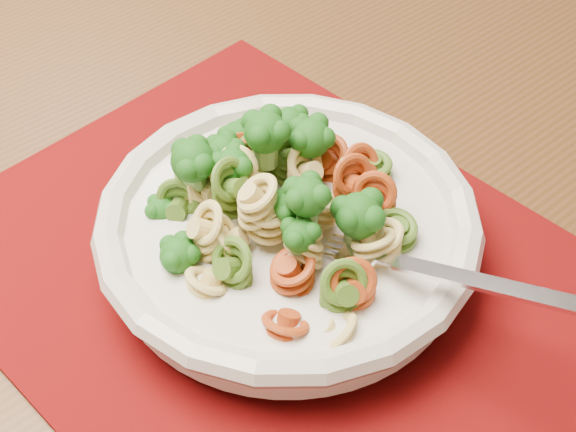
% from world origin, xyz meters
% --- Properties ---
extents(dining_table, '(1.64, 1.37, 0.69)m').
position_xyz_m(dining_table, '(0.66, -0.13, 0.60)').
color(dining_table, '#512F16').
rests_on(dining_table, ground).
extents(placemat, '(0.51, 0.45, 0.00)m').
position_xyz_m(placemat, '(0.53, -0.24, 0.69)').
color(placemat, '#5D0704').
rests_on(placemat, dining_table).
extents(pasta_bowl, '(0.24, 0.24, 0.05)m').
position_xyz_m(pasta_bowl, '(0.53, -0.22, 0.72)').
color(pasta_bowl, beige).
rests_on(pasta_bowl, placemat).
extents(pasta_broccoli_heap, '(0.21, 0.21, 0.06)m').
position_xyz_m(pasta_broccoli_heap, '(0.53, -0.22, 0.74)').
color(pasta_broccoli_heap, '#DBCA6C').
rests_on(pasta_broccoli_heap, pasta_bowl).
extents(fork, '(0.18, 0.06, 0.08)m').
position_xyz_m(fork, '(0.58, -0.23, 0.74)').
color(fork, silver).
rests_on(fork, pasta_bowl).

